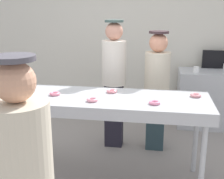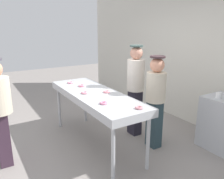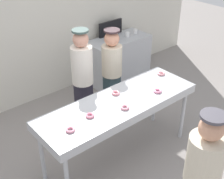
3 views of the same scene
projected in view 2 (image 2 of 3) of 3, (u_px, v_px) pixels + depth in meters
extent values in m
plane|color=gray|center=(96.00, 144.00, 4.16)|extent=(16.00, 16.00, 0.00)
cube|color=silver|center=(189.00, 53.00, 4.90)|extent=(8.00, 0.12, 2.99)
cube|color=#B7BABF|center=(95.00, 96.00, 3.92)|extent=(2.31, 0.76, 0.12)
cube|color=slate|center=(95.00, 95.00, 3.91)|extent=(1.97, 0.53, 0.07)
cylinder|color=#B7BABF|center=(59.00, 108.00, 4.76)|extent=(0.06, 0.06, 0.84)
cylinder|color=#B7BABF|center=(113.00, 155.00, 3.03)|extent=(0.06, 0.06, 0.84)
cylinder|color=#B7BABF|center=(85.00, 103.00, 5.06)|extent=(0.06, 0.06, 0.84)
cylinder|color=#B7BABF|center=(148.00, 143.00, 3.33)|extent=(0.06, 0.06, 0.84)
torus|color=pink|center=(139.00, 108.00, 3.15)|extent=(0.16, 0.16, 0.03)
torus|color=pink|center=(84.00, 93.00, 3.85)|extent=(0.16, 0.16, 0.03)
torus|color=pink|center=(81.00, 86.00, 4.29)|extent=(0.13, 0.13, 0.03)
torus|color=pink|center=(107.00, 92.00, 3.91)|extent=(0.16, 0.16, 0.03)
torus|color=pink|center=(70.00, 83.00, 4.53)|extent=(0.14, 0.14, 0.03)
torus|color=pink|center=(103.00, 103.00, 3.34)|extent=(0.14, 0.14, 0.03)
cube|color=#211F2B|center=(135.00, 112.00, 4.46)|extent=(0.24, 0.18, 0.89)
cylinder|color=silver|center=(136.00, 75.00, 4.26)|extent=(0.32, 0.32, 0.58)
sphere|color=tan|center=(136.00, 53.00, 4.15)|extent=(0.23, 0.23, 0.23)
cylinder|color=#3D514D|center=(137.00, 46.00, 4.11)|extent=(0.24, 0.24, 0.03)
cube|color=#273C44|center=(154.00, 124.00, 3.99)|extent=(0.24, 0.18, 0.83)
cylinder|color=beige|center=(156.00, 87.00, 3.81)|extent=(0.33, 0.33, 0.50)
sphere|color=tan|center=(157.00, 65.00, 3.71)|extent=(0.24, 0.24, 0.24)
cylinder|color=#3A282B|center=(158.00, 57.00, 3.68)|extent=(0.25, 0.25, 0.03)
cube|color=#3A2737|center=(3.00, 139.00, 3.45)|extent=(0.24, 0.18, 0.84)
cylinder|color=white|center=(218.00, 95.00, 3.79)|extent=(0.08, 0.08, 0.09)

